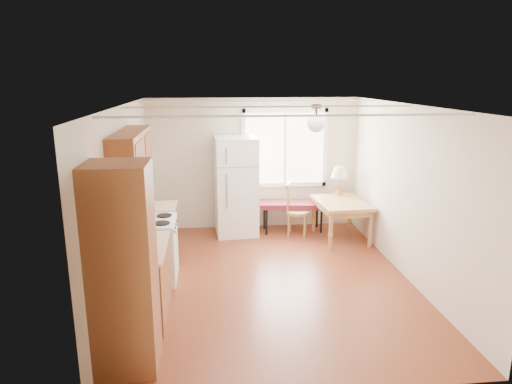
{
  "coord_description": "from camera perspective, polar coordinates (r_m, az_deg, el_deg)",
  "views": [
    {
      "loc": [
        -0.84,
        -6.08,
        2.86
      ],
      "look_at": [
        -0.14,
        0.69,
        1.15
      ],
      "focal_mm": 32.0,
      "sensor_mm": 36.0,
      "label": 1
    }
  ],
  "objects": [
    {
      "name": "room_shell",
      "position": [
        6.34,
        1.88,
        -0.6
      ],
      "size": [
        4.6,
        5.6,
        2.62
      ],
      "color": "#531F11",
      "rests_on": "ground"
    },
    {
      "name": "kettle",
      "position": [
        5.56,
        -15.43,
        -6.03
      ],
      "size": [
        0.12,
        0.12,
        0.23
      ],
      "color": "red",
      "rests_on": "kitchen_run"
    },
    {
      "name": "dining_table",
      "position": [
        8.33,
        10.63,
        -1.82
      ],
      "size": [
        0.92,
        1.19,
        0.71
      ],
      "rotation": [
        0.0,
        0.0,
        0.06
      ],
      "color": "#9F703D",
      "rests_on": "ground"
    },
    {
      "name": "pendant_light",
      "position": [
        6.68,
        7.51,
        8.64
      ],
      "size": [
        0.26,
        0.26,
        0.4
      ],
      "color": "black",
      "rests_on": "room_shell"
    },
    {
      "name": "chair",
      "position": [
        8.46,
        4.61,
        -1.71
      ],
      "size": [
        0.47,
        0.46,
        0.98
      ],
      "rotation": [
        0.0,
        0.0,
        -0.28
      ],
      "color": "#9F703D",
      "rests_on": "ground"
    },
    {
      "name": "window_unit",
      "position": [
        8.77,
        3.62,
        5.49
      ],
      "size": [
        1.64,
        0.05,
        1.51
      ],
      "color": "white",
      "rests_on": "room_shell"
    },
    {
      "name": "table_lamp",
      "position": [
        8.63,
        10.38,
        2.17
      ],
      "size": [
        0.32,
        0.32,
        0.55
      ],
      "rotation": [
        0.0,
        0.0,
        0.32
      ],
      "color": "#BF8A3D",
      "rests_on": "dining_table"
    },
    {
      "name": "kitchen_run",
      "position": [
        5.87,
        -14.23,
        -6.46
      ],
      "size": [
        0.65,
        3.4,
        2.2
      ],
      "color": "brown",
      "rests_on": "ground"
    },
    {
      "name": "bench",
      "position": [
        8.67,
        4.61,
        -1.67
      ],
      "size": [
        1.28,
        0.6,
        0.57
      ],
      "rotation": [
        0.0,
        0.0,
        -0.12
      ],
      "color": "#57141F",
      "rests_on": "ground"
    },
    {
      "name": "refrigerator",
      "position": [
        8.43,
        -2.51,
        0.74
      ],
      "size": [
        0.79,
        0.8,
        1.82
      ],
      "rotation": [
        0.0,
        0.0,
        0.06
      ],
      "color": "white",
      "rests_on": "ground"
    },
    {
      "name": "coffee_maker",
      "position": [
        5.26,
        -15.3,
        -6.8
      ],
      "size": [
        0.17,
        0.23,
        0.35
      ],
      "rotation": [
        0.0,
        0.0,
        0.0
      ],
      "color": "black",
      "rests_on": "kitchen_run"
    }
  ]
}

